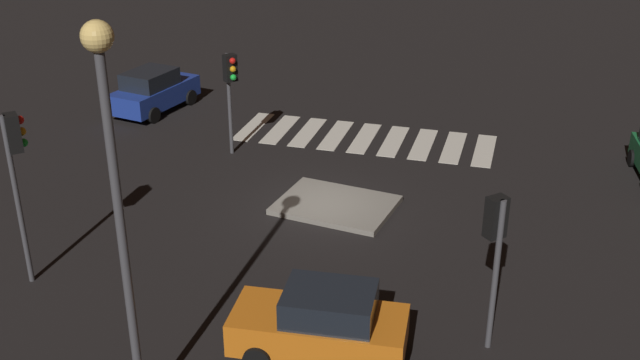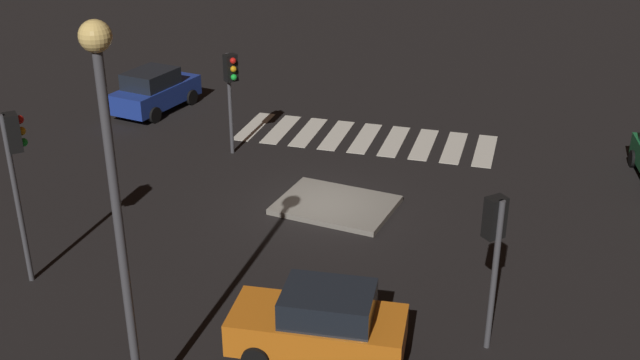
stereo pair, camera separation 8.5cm
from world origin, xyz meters
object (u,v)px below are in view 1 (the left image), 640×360
object	(u,v)px
car_blue	(154,91)
traffic_light_east	(230,80)
traffic_light_west	(495,235)
car_orange	(321,324)
street_lamp	(113,168)
traffic_island	(336,205)
traffic_light_north	(16,158)

from	to	relation	value
car_blue	traffic_light_east	xyz separation A→B (m)	(-5.01, 3.55, 1.98)
traffic_light_west	traffic_light_east	bearing A→B (deg)	2.71
car_orange	traffic_light_east	xyz separation A→B (m)	(6.36, -10.55, 2.02)
car_orange	car_blue	distance (m)	18.11
car_orange	traffic_light_east	distance (m)	12.48
street_lamp	traffic_light_west	bearing A→B (deg)	-147.08
car_orange	traffic_light_west	xyz separation A→B (m)	(-3.54, -1.48, 2.02)
traffic_light_west	street_lamp	distance (m)	8.28
street_lamp	car_blue	bearing A→B (deg)	-63.78
traffic_light_east	street_lamp	size ratio (longest dim) A/B	0.46
traffic_island	traffic_light_west	world-z (taller)	traffic_light_west
street_lamp	traffic_light_north	bearing A→B (deg)	-36.60
traffic_island	street_lamp	size ratio (longest dim) A/B	0.48
traffic_island	car_blue	distance (m)	11.91
car_orange	traffic_light_north	xyz separation A→B (m)	(8.20, -1.03, 2.68)
car_blue	street_lamp	distance (m)	19.38
traffic_light_east	street_lamp	bearing A→B (deg)	-37.50
traffic_light_west	car_orange	bearing A→B (deg)	67.92
car_orange	traffic_light_east	bearing A→B (deg)	-63.63
traffic_light_west	street_lamp	bearing A→B (deg)	78.15
traffic_light_north	car_blue	bearing A→B (deg)	58.84
traffic_light_east	traffic_light_north	world-z (taller)	traffic_light_north
traffic_island	traffic_light_north	world-z (taller)	traffic_light_north
traffic_island	traffic_light_east	world-z (taller)	traffic_light_east
traffic_light_north	street_lamp	xyz separation A→B (m)	(-5.15, 3.82, 1.98)
traffic_light_east	traffic_light_north	size ratio (longest dim) A/B	0.81
car_orange	traffic_light_west	bearing A→B (deg)	-162.01
traffic_light_west	traffic_light_north	distance (m)	11.76
traffic_light_west	traffic_light_north	world-z (taller)	traffic_light_north
traffic_light_north	street_lamp	distance (m)	6.71
car_blue	traffic_light_north	xyz separation A→B (m)	(-3.17, 13.07, 2.64)
traffic_light_east	street_lamp	distance (m)	13.99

